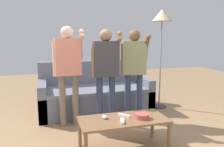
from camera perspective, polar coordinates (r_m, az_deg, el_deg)
The scene contains 11 objects.
ground_plane at distance 3.10m, azimuth -0.30°, elevation -17.15°, with size 12.00×12.00×0.00m, color #93704C.
couch at distance 4.28m, azimuth -4.45°, elevation -5.29°, with size 2.02×0.96×0.91m.
coffee_table at distance 2.80m, azimuth 2.92°, elevation -12.32°, with size 1.07×0.50×0.40m.
snack_bowl at distance 2.81m, azimuth 7.64°, elevation -10.64°, with size 0.17×0.17×0.06m, color #B24C47.
game_remote_nunchuk at distance 2.78m, azimuth -1.88°, elevation -10.91°, with size 0.06×0.09×0.05m.
floor_lamp at distance 4.41m, azimuth 12.59°, elevation 12.81°, with size 0.38×0.38×1.89m.
player_left at distance 3.46m, azimuth -11.11°, elevation 2.32°, with size 0.46×0.30×1.54m.
player_center at distance 3.42m, azimuth -1.58°, elevation 1.93°, with size 0.44×0.30×1.49m.
player_right at distance 3.63m, azimuth 5.63°, elevation 2.32°, with size 0.43×0.39×1.49m.
game_remote_wand_near at distance 2.67m, azimuth 2.65°, elevation -11.98°, with size 0.07×0.15×0.03m.
game_remote_wand_far at distance 2.84m, azimuth 3.10°, elevation -10.64°, with size 0.13×0.14×0.03m.
Camera 1 is at (-0.77, -2.66, 1.39)m, focal length 35.95 mm.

